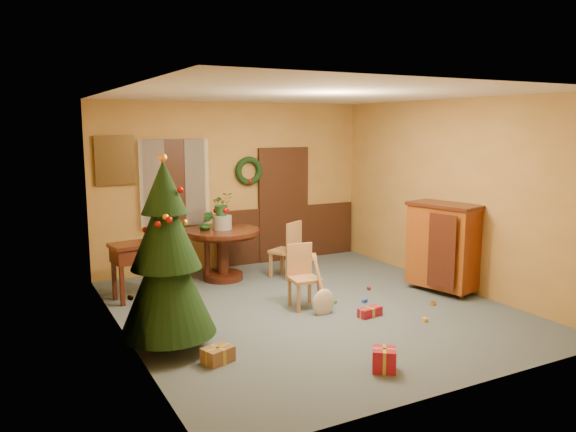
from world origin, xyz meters
TOP-DOWN VIEW (x-y plane):
  - room_envelope at (0.21, 2.70)m, footprint 5.50×5.50m
  - dining_table at (-0.55, 1.95)m, footprint 1.21×1.21m
  - urn at (-0.55, 1.95)m, footprint 0.31×0.31m
  - centerpiece_plant at (-0.55, 1.95)m, footprint 0.34×0.29m
  - chair_near at (-0.08, 0.14)m, footprint 0.41×0.41m
  - chair_far at (0.45, 1.55)m, footprint 0.56×0.56m
  - guitar at (0.01, -0.28)m, footprint 0.47×0.58m
  - plant_stand at (-0.80, 2.00)m, footprint 0.28×0.28m
  - stand_plant at (-0.80, 2.00)m, footprint 0.28×0.25m
  - christmas_tree at (-2.15, -0.50)m, footprint 1.07×1.07m
  - writing_desk at (-1.92, 1.54)m, footprint 1.00×0.59m
  - sideboard at (2.15, -0.22)m, footprint 0.80×1.16m
  - gift_a at (-1.79, -1.08)m, footprint 0.36×0.31m
  - gift_b at (-0.35, -2.08)m, footprint 0.33×0.33m
  - gift_c at (-1.80, -0.15)m, footprint 0.33×0.28m
  - gift_d at (0.51, -0.65)m, footprint 0.36×0.19m
  - toy_a at (0.79, -0.14)m, footprint 0.09×0.07m
  - toy_b at (0.40, 0.03)m, footprint 0.06×0.06m
  - toy_c at (1.02, -1.15)m, footprint 0.07×0.09m
  - toy_d at (1.21, 0.34)m, footprint 0.06×0.06m
  - toy_e at (1.57, -0.69)m, footprint 0.09×0.07m

SIDE VIEW (x-z plane):
  - toy_a at x=0.79m, z-range 0.00..0.05m
  - toy_c at x=1.02m, z-range 0.00..0.05m
  - toy_e at x=1.57m, z-range 0.00..0.05m
  - toy_b at x=0.40m, z-range 0.00..0.06m
  - toy_d at x=1.21m, z-range 0.00..0.06m
  - gift_d at x=0.51m, z-range 0.00..0.12m
  - gift_c at x=-1.80m, z-range 0.00..0.15m
  - gift_a at x=-1.79m, z-range 0.00..0.17m
  - gift_b at x=-0.35m, z-range 0.00..0.24m
  - guitar at x=0.01m, z-range 0.01..0.77m
  - plant_stand at x=-0.80m, z-range 0.09..0.82m
  - chair_near at x=-0.08m, z-range 0.03..0.91m
  - chair_far at x=0.45m, z-range 0.03..0.98m
  - dining_table at x=-0.55m, z-range 0.17..1.00m
  - writing_desk at x=-1.92m, z-range 0.21..1.05m
  - sideboard at x=2.15m, z-range 0.05..1.40m
  - stand_plant at x=-0.80m, z-range 0.73..1.15m
  - urn at x=-0.55m, z-range 0.83..1.06m
  - christmas_tree at x=-2.15m, z-range -0.06..2.15m
  - room_envelope at x=0.21m, z-range -1.63..3.87m
  - centerpiece_plant at x=-0.55m, z-range 1.06..1.44m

